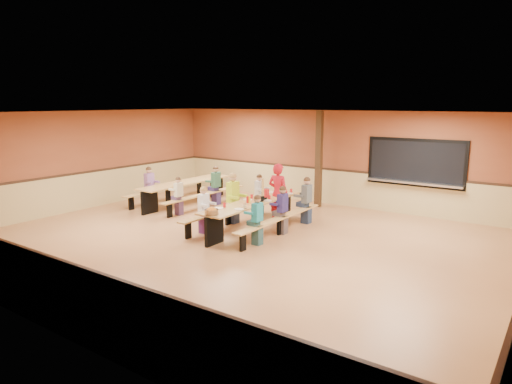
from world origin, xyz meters
The scene contains 23 objects.
ground centered at (0.00, 0.00, 0.00)m, with size 12.00×12.00×0.00m, color #935D37.
room_envelope centered at (0.00, 0.00, 0.69)m, with size 12.04×10.04×3.02m.
kitchen_pass_through centered at (2.60, 4.96, 1.49)m, with size 2.78×0.28×1.38m.
structural_post centered at (-0.20, 4.40, 1.50)m, with size 0.18×0.18×3.00m, color #301F10.
cafeteria_table_main centered at (-0.34, 1.05, 0.53)m, with size 1.91×3.70×0.74m.
cafeteria_table_second centered at (-3.85, 2.25, 0.53)m, with size 1.91×3.70×0.74m.
seated_child_white_left centered at (-1.17, 0.08, 0.59)m, with size 0.35×0.29×1.17m, color white, non-canonical shape.
seated_adult_yellow centered at (-1.17, 1.27, 0.68)m, with size 0.44×0.36×1.36m, color #C5E926, non-canonical shape.
seated_child_grey_left centered at (-1.17, 2.54, 0.58)m, with size 0.35×0.28×1.16m, color silver, non-canonical shape.
seated_child_teal_right centered at (0.48, 0.06, 0.58)m, with size 0.34×0.28×1.16m, color teal, non-canonical shape.
seated_child_navy_right centered at (0.48, 1.16, 0.60)m, with size 0.36×0.30×1.19m, color navy, non-canonical shape.
seated_child_char_right centered at (0.48, 2.41, 0.63)m, with size 0.39×0.32×1.25m, color #484E51, non-canonical shape.
seated_child_purple_sec centered at (-4.67, 1.46, 0.61)m, with size 0.38×0.31×1.23m, color #82558A, non-canonical shape.
seated_child_green_sec centered at (-3.02, 2.78, 0.62)m, with size 0.38×0.31×1.23m, color #30634B, non-canonical shape.
seated_child_tan_sec centered at (-3.02, 1.09, 0.56)m, with size 0.32×0.26×1.11m, color beige, non-canonical shape.
standing_woman centered at (-0.20, 2.04, 0.82)m, with size 0.60×0.39×1.63m, color red.
punch_pitcher centered at (-0.37, 1.71, 0.85)m, with size 0.16×0.16×0.22m, color red.
chip_bowl centered at (-0.33, -0.60, 0.81)m, with size 0.32×0.32×0.15m, color orange, non-canonical shape.
napkin_dispenser centered at (-0.19, 1.21, 0.80)m, with size 0.10×0.14×0.13m, color black.
condiment_mustard centered at (-0.35, 0.90, 0.82)m, with size 0.06×0.06×0.17m, color yellow.
condiment_ketchup centered at (-0.38, 0.85, 0.82)m, with size 0.06×0.06×0.17m, color #B2140F.
table_paddle centered at (-0.26, 1.37, 0.88)m, with size 0.16×0.16×0.56m.
place_settings centered at (-0.34, 1.05, 0.80)m, with size 0.65×3.30×0.11m, color beige, non-canonical shape.
Camera 1 is at (6.27, -8.28, 3.26)m, focal length 32.00 mm.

